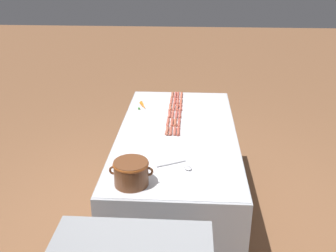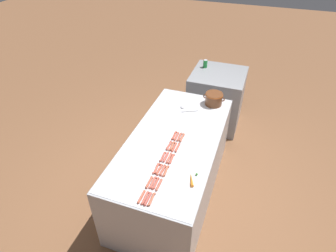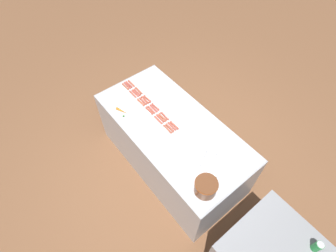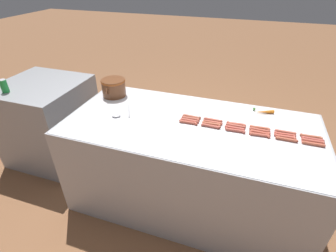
# 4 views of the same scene
# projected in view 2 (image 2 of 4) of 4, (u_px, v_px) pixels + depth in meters

# --- Properties ---
(ground_plane) EXTENTS (20.00, 20.00, 0.00)m
(ground_plane) POSITION_uv_depth(u_px,v_px,m) (173.00, 188.00, 3.63)
(ground_plane) COLOR brown
(griddle_counter) EXTENTS (0.98, 2.03, 0.86)m
(griddle_counter) POSITION_uv_depth(u_px,v_px,m) (174.00, 165.00, 3.37)
(griddle_counter) COLOR #ADAFB5
(griddle_counter) RESTS_ON ground_plane
(back_cabinet) EXTENTS (0.82, 0.82, 0.91)m
(back_cabinet) POSITION_uv_depth(u_px,v_px,m) (216.00, 99.00, 4.55)
(back_cabinet) COLOR #939599
(back_cabinet) RESTS_ON ground_plane
(hot_dog_0) EXTENTS (0.02, 0.15, 0.02)m
(hot_dog_0) POSITION_uv_depth(u_px,v_px,m) (141.00, 197.00, 2.44)
(hot_dog_0) COLOR #BD5940
(hot_dog_0) RESTS_ON griddle_counter
(hot_dog_1) EXTENTS (0.03, 0.15, 0.02)m
(hot_dog_1) POSITION_uv_depth(u_px,v_px,m) (149.00, 182.00, 2.57)
(hot_dog_1) COLOR #B7573E
(hot_dog_1) RESTS_ON griddle_counter
(hot_dog_2) EXTENTS (0.03, 0.15, 0.02)m
(hot_dog_2) POSITION_uv_depth(u_px,v_px,m) (156.00, 168.00, 2.71)
(hot_dog_2) COLOR #BB5541
(hot_dog_2) RESTS_ON griddle_counter
(hot_dog_3) EXTENTS (0.03, 0.15, 0.02)m
(hot_dog_3) POSITION_uv_depth(u_px,v_px,m) (163.00, 157.00, 2.84)
(hot_dog_3) COLOR #B35041
(hot_dog_3) RESTS_ON griddle_counter
(hot_dog_4) EXTENTS (0.03, 0.15, 0.02)m
(hot_dog_4) POSITION_uv_depth(u_px,v_px,m) (169.00, 145.00, 2.98)
(hot_dog_4) COLOR #B65243
(hot_dog_4) RESTS_ON griddle_counter
(hot_dog_5) EXTENTS (0.03, 0.15, 0.02)m
(hot_dog_5) POSITION_uv_depth(u_px,v_px,m) (174.00, 135.00, 3.12)
(hot_dog_5) COLOR #B7503D
(hot_dog_5) RESTS_ON griddle_counter
(hot_dog_6) EXTENTS (0.03, 0.15, 0.02)m
(hot_dog_6) POSITION_uv_depth(u_px,v_px,m) (145.00, 198.00, 2.42)
(hot_dog_6) COLOR #B75443
(hot_dog_6) RESTS_ON griddle_counter
(hot_dog_7) EXTENTS (0.03, 0.15, 0.02)m
(hot_dog_7) POSITION_uv_depth(u_px,v_px,m) (153.00, 182.00, 2.57)
(hot_dog_7) COLOR #BE5646
(hot_dog_7) RESTS_ON griddle_counter
(hot_dog_8) EXTENTS (0.03, 0.15, 0.02)m
(hot_dog_8) POSITION_uv_depth(u_px,v_px,m) (159.00, 169.00, 2.70)
(hot_dog_8) COLOR #BA523E
(hot_dog_8) RESTS_ON griddle_counter
(hot_dog_9) EXTENTS (0.02, 0.15, 0.02)m
(hot_dog_9) POSITION_uv_depth(u_px,v_px,m) (166.00, 157.00, 2.84)
(hot_dog_9) COLOR #BC5144
(hot_dog_9) RESTS_ON griddle_counter
(hot_dog_10) EXTENTS (0.03, 0.15, 0.02)m
(hot_dog_10) POSITION_uv_depth(u_px,v_px,m) (172.00, 146.00, 2.97)
(hot_dog_10) COLOR #B45C40
(hot_dog_10) RESTS_ON griddle_counter
(hot_dog_11) EXTENTS (0.02, 0.15, 0.02)m
(hot_dog_11) POSITION_uv_depth(u_px,v_px,m) (177.00, 136.00, 3.11)
(hot_dog_11) COLOR #B65644
(hot_dog_11) RESTS_ON griddle_counter
(hot_dog_12) EXTENTS (0.03, 0.15, 0.02)m
(hot_dog_12) POSITION_uv_depth(u_px,v_px,m) (148.00, 199.00, 2.42)
(hot_dog_12) COLOR #B64F44
(hot_dog_12) RESTS_ON griddle_counter
(hot_dog_13) EXTENTS (0.03, 0.15, 0.02)m
(hot_dog_13) POSITION_uv_depth(u_px,v_px,m) (156.00, 183.00, 2.56)
(hot_dog_13) COLOR #BC5141
(hot_dog_13) RESTS_ON griddle_counter
(hot_dog_14) EXTENTS (0.03, 0.15, 0.02)m
(hot_dog_14) POSITION_uv_depth(u_px,v_px,m) (163.00, 170.00, 2.69)
(hot_dog_14) COLOR #B55441
(hot_dog_14) RESTS_ON griddle_counter
(hot_dog_15) EXTENTS (0.02, 0.15, 0.02)m
(hot_dog_15) POSITION_uv_depth(u_px,v_px,m) (169.00, 158.00, 2.83)
(hot_dog_15) COLOR #B95947
(hot_dog_15) RESTS_ON griddle_counter
(hot_dog_16) EXTENTS (0.02, 0.15, 0.02)m
(hot_dog_16) POSITION_uv_depth(u_px,v_px,m) (174.00, 147.00, 2.96)
(hot_dog_16) COLOR #B3513E
(hot_dog_16) RESTS_ON griddle_counter
(hot_dog_17) EXTENTS (0.03, 0.15, 0.02)m
(hot_dog_17) POSITION_uv_depth(u_px,v_px,m) (179.00, 137.00, 3.10)
(hot_dog_17) COLOR #B15642
(hot_dog_17) RESTS_ON griddle_counter
(hot_dog_18) EXTENTS (0.03, 0.15, 0.02)m
(hot_dog_18) POSITION_uv_depth(u_px,v_px,m) (152.00, 199.00, 2.41)
(hot_dog_18) COLOR #B35E43
(hot_dog_18) RESTS_ON griddle_counter
(hot_dog_19) EXTENTS (0.02, 0.15, 0.02)m
(hot_dog_19) POSITION_uv_depth(u_px,v_px,m) (159.00, 185.00, 2.54)
(hot_dog_19) COLOR #B25945
(hot_dog_19) RESTS_ON griddle_counter
(hot_dog_20) EXTENTS (0.03, 0.15, 0.02)m
(hot_dog_20) POSITION_uv_depth(u_px,v_px,m) (166.00, 171.00, 2.68)
(hot_dog_20) COLOR #BC5C41
(hot_dog_20) RESTS_ON griddle_counter
(hot_dog_21) EXTENTS (0.03, 0.15, 0.02)m
(hot_dog_21) POSITION_uv_depth(u_px,v_px,m) (172.00, 159.00, 2.82)
(hot_dog_21) COLOR #B85441
(hot_dog_21) RESTS_ON griddle_counter
(hot_dog_22) EXTENTS (0.03, 0.15, 0.02)m
(hot_dog_22) POSITION_uv_depth(u_px,v_px,m) (178.00, 147.00, 2.96)
(hot_dog_22) COLOR #B95744
(hot_dog_22) RESTS_ON griddle_counter
(hot_dog_23) EXTENTS (0.03, 0.15, 0.02)m
(hot_dog_23) POSITION_uv_depth(u_px,v_px,m) (182.00, 138.00, 3.09)
(hot_dog_23) COLOR #B05C43
(hot_dog_23) RESTS_ON griddle_counter
(bean_pot) EXTENTS (0.29, 0.23, 0.16)m
(bean_pot) POSITION_uv_depth(u_px,v_px,m) (214.00, 98.00, 3.60)
(bean_pot) COLOR brown
(bean_pot) RESTS_ON griddle_counter
(serving_spoon) EXTENTS (0.26, 0.16, 0.02)m
(serving_spoon) POSITION_uv_depth(u_px,v_px,m) (185.00, 108.00, 3.56)
(serving_spoon) COLOR #B7B7BC
(serving_spoon) RESTS_ON griddle_counter
(carrot) EXTENTS (0.09, 0.18, 0.03)m
(carrot) POSITION_uv_depth(u_px,v_px,m) (192.00, 179.00, 2.59)
(carrot) COLOR orange
(carrot) RESTS_ON griddle_counter
(soda_can) EXTENTS (0.07, 0.07, 0.12)m
(soda_can) POSITION_uv_depth(u_px,v_px,m) (205.00, 64.00, 4.41)
(soda_can) COLOR #1E8C38
(soda_can) RESTS_ON back_cabinet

